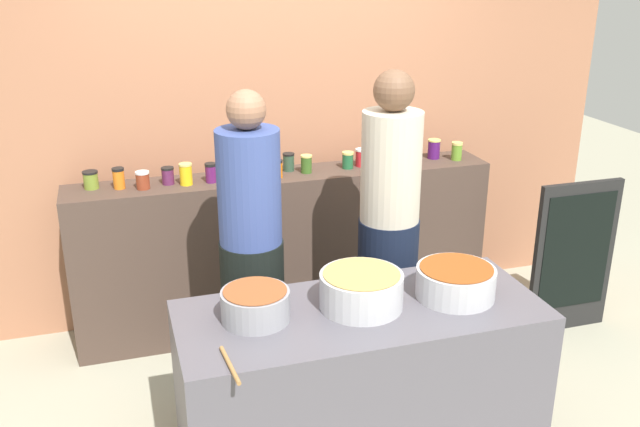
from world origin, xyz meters
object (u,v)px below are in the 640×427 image
Objects in this scene: preserve_jar_11 at (361,157)px; cooking_pot_center at (361,290)px; preserve_jar_6 at (238,169)px; preserve_jar_14 at (434,149)px; preserve_jar_9 at (306,164)px; preserve_jar_13 at (411,154)px; preserve_jar_10 at (348,160)px; preserve_jar_4 at (186,174)px; chalkboard_sign at (574,257)px; preserve_jar_7 at (276,169)px; preserve_jar_5 at (211,173)px; cooking_pot_right at (455,282)px; cooking_pot_left at (255,305)px; wooden_spoon at (230,365)px; preserve_jar_2 at (143,180)px; preserve_jar_12 at (393,157)px; cook_with_tongs at (252,270)px; cook_in_cap at (388,245)px; preserve_jar_0 at (91,180)px; preserve_jar_15 at (457,151)px; preserve_jar_3 at (168,176)px; preserve_jar_8 at (289,162)px.

cooking_pot_center is at bearing -110.15° from preserve_jar_11.
preserve_jar_14 is (1.34, 0.05, 0.00)m from preserve_jar_6.
preserve_jar_9 is 0.89× the size of preserve_jar_13.
preserve_jar_4 is at bearing -178.07° from preserve_jar_10.
chalkboard_sign is (1.74, 0.74, -0.38)m from cooking_pot_center.
preserve_jar_7 is at bearing -174.71° from preserve_jar_14.
cooking_pot_right is at bearing -55.80° from preserve_jar_5.
preserve_jar_5 reaches higher than chalkboard_sign.
preserve_jar_13 is at bearing 0.21° from preserve_jar_9.
cooking_pot_left is 0.96m from cooking_pot_right.
preserve_jar_11 is 0.42× the size of wooden_spoon.
preserve_jar_2 reaches higher than cooking_pot_center.
preserve_jar_12 is 2.19m from wooden_spoon.
preserve_jar_2 is 1.92m from preserve_jar_14.
chalkboard_sign is (2.14, 0.18, -0.28)m from cook_with_tongs.
cook_in_cap reaches higher than preserve_jar_6.
preserve_jar_7 is 1.38m from cooking_pot_left.
preserve_jar_9 is at bearing 1.54° from preserve_jar_2.
preserve_jar_0 reaches higher than cooking_pot_right.
cooking_pot_center is at bearing 175.76° from cooking_pot_right.
preserve_jar_14 reaches higher than cooking_pot_center.
cook_with_tongs reaches higher than preserve_jar_4.
preserve_jar_5 reaches higher than wooden_spoon.
cooking_pot_right is (-0.25, -1.38, -0.22)m from preserve_jar_12.
cooking_pot_right is at bearing -68.28° from preserve_jar_7.
preserve_jar_15 reaches higher than chalkboard_sign.
preserve_jar_6 is (0.32, 0.03, -0.01)m from preserve_jar_4.
cook_with_tongs is (0.10, 0.54, -0.09)m from cooking_pot_left.
preserve_jar_3 reaches higher than cooking_pot_right.
preserve_jar_14 is at bearing 3.03° from preserve_jar_5.
preserve_jar_0 is at bearing 166.71° from chalkboard_sign.
cooking_pot_center is 0.21× the size of cook_in_cap.
cooking_pot_center is at bearing -122.52° from cook_in_cap.
preserve_jar_7 reaches higher than preserve_jar_3.
preserve_jar_6 is 1.01m from preserve_jar_12.
preserve_jar_3 is at bearing 171.30° from preserve_jar_5.
preserve_jar_6 is 1.15m from preserve_jar_13.
preserve_jar_8 is at bearing 6.32° from preserve_jar_2.
cook_in_cap is (0.68, -0.77, -0.28)m from preserve_jar_6.
preserve_jar_4 reaches higher than preserve_jar_5.
preserve_jar_0 is 2.21m from preserve_jar_14.
preserve_jar_6 is 0.34m from preserve_jar_8.
preserve_jar_5 reaches higher than cooking_pot_center.
preserve_jar_6 is at bearing 179.68° from preserve_jar_13.
cook_in_cap is at bearing 97.24° from cooking_pot_right.
preserve_jar_15 is at bearing -0.92° from preserve_jar_9.
preserve_jar_7 is at bearing -5.71° from preserve_jar_0.
cook_with_tongs reaches higher than preserve_jar_11.
preserve_jar_5 is at bearing -8.70° from preserve_jar_3.
cook_with_tongs is at bearing -48.18° from preserve_jar_0.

